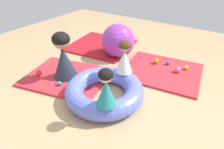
{
  "coord_description": "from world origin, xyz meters",
  "views": [
    {
      "loc": [
        1.27,
        -1.88,
        1.82
      ],
      "look_at": [
        -0.06,
        0.14,
        0.31
      ],
      "focal_mm": 30.6,
      "sensor_mm": 36.0,
      "label": 1
    }
  ],
  "objects_px": {
    "play_ball_blue": "(168,63)",
    "play_ball_orange": "(156,61)",
    "exercise_ball_large": "(118,41)",
    "play_ball_teal": "(59,83)",
    "play_ball_yellow": "(186,68)",
    "child_in_teal": "(106,88)",
    "play_ball_red": "(39,73)",
    "adult_seated": "(63,56)",
    "child_in_white": "(124,57)",
    "inflatable_cushion": "(105,91)",
    "play_ball_pink": "(178,70)",
    "play_ball_green": "(105,69)"
  },
  "relations": [
    {
      "from": "child_in_white",
      "to": "play_ball_teal",
      "type": "distance_m",
      "value": 1.13
    },
    {
      "from": "play_ball_blue",
      "to": "exercise_ball_large",
      "type": "bearing_deg",
      "value": -172.47
    },
    {
      "from": "inflatable_cushion",
      "to": "play_ball_blue",
      "type": "distance_m",
      "value": 1.52
    },
    {
      "from": "play_ball_orange",
      "to": "play_ball_pink",
      "type": "distance_m",
      "value": 0.46
    },
    {
      "from": "play_ball_red",
      "to": "play_ball_yellow",
      "type": "height_order",
      "value": "play_ball_red"
    },
    {
      "from": "adult_seated",
      "to": "play_ball_blue",
      "type": "xyz_separation_m",
      "value": [
        1.34,
        1.36,
        -0.34
      ]
    },
    {
      "from": "play_ball_orange",
      "to": "inflatable_cushion",
      "type": "bearing_deg",
      "value": -100.32
    },
    {
      "from": "adult_seated",
      "to": "exercise_ball_large",
      "type": "bearing_deg",
      "value": 86.54
    },
    {
      "from": "child_in_teal",
      "to": "adult_seated",
      "type": "bearing_deg",
      "value": -108.18
    },
    {
      "from": "play_ball_yellow",
      "to": "play_ball_teal",
      "type": "bearing_deg",
      "value": -133.91
    },
    {
      "from": "play_ball_orange",
      "to": "play_ball_green",
      "type": "relative_size",
      "value": 1.04
    },
    {
      "from": "play_ball_orange",
      "to": "exercise_ball_large",
      "type": "xyz_separation_m",
      "value": [
        -0.83,
        -0.06,
        0.25
      ]
    },
    {
      "from": "adult_seated",
      "to": "child_in_white",
      "type": "bearing_deg",
      "value": 30.74
    },
    {
      "from": "play_ball_red",
      "to": "play_ball_green",
      "type": "xyz_separation_m",
      "value": [
        0.88,
        0.72,
        -0.0
      ]
    },
    {
      "from": "play_ball_orange",
      "to": "play_ball_blue",
      "type": "bearing_deg",
      "value": 21.09
    },
    {
      "from": "adult_seated",
      "to": "play_ball_blue",
      "type": "height_order",
      "value": "adult_seated"
    },
    {
      "from": "play_ball_orange",
      "to": "play_ball_red",
      "type": "bearing_deg",
      "value": -135.06
    },
    {
      "from": "inflatable_cushion",
      "to": "play_ball_red",
      "type": "xyz_separation_m",
      "value": [
        -1.28,
        -0.16,
        -0.04
      ]
    },
    {
      "from": "child_in_teal",
      "to": "play_ball_yellow",
      "type": "distance_m",
      "value": 1.92
    },
    {
      "from": "exercise_ball_large",
      "to": "play_ball_orange",
      "type": "bearing_deg",
      "value": 3.91
    },
    {
      "from": "play_ball_orange",
      "to": "exercise_ball_large",
      "type": "height_order",
      "value": "exercise_ball_large"
    },
    {
      "from": "play_ball_red",
      "to": "play_ball_green",
      "type": "relative_size",
      "value": 1.05
    },
    {
      "from": "inflatable_cushion",
      "to": "play_ball_orange",
      "type": "height_order",
      "value": "inflatable_cushion"
    },
    {
      "from": "play_ball_teal",
      "to": "play_ball_blue",
      "type": "xyz_separation_m",
      "value": [
        1.23,
        1.63,
        0.0
      ]
    },
    {
      "from": "adult_seated",
      "to": "play_ball_teal",
      "type": "distance_m",
      "value": 0.45
    },
    {
      "from": "adult_seated",
      "to": "play_ball_green",
      "type": "height_order",
      "value": "adult_seated"
    },
    {
      "from": "play_ball_blue",
      "to": "exercise_ball_large",
      "type": "xyz_separation_m",
      "value": [
        -1.04,
        -0.14,
        0.26
      ]
    },
    {
      "from": "play_ball_green",
      "to": "play_ball_yellow",
      "type": "height_order",
      "value": "play_ball_green"
    },
    {
      "from": "adult_seated",
      "to": "play_ball_red",
      "type": "height_order",
      "value": "adult_seated"
    },
    {
      "from": "play_ball_red",
      "to": "play_ball_pink",
      "type": "height_order",
      "value": "play_ball_pink"
    },
    {
      "from": "play_ball_blue",
      "to": "play_ball_orange",
      "type": "xyz_separation_m",
      "value": [
        -0.21,
        -0.08,
        0.01
      ]
    },
    {
      "from": "adult_seated",
      "to": "play_ball_pink",
      "type": "relative_size",
      "value": 7.29
    },
    {
      "from": "play_ball_green",
      "to": "play_ball_pink",
      "type": "xyz_separation_m",
      "value": [
        1.1,
        0.7,
        0.0
      ]
    },
    {
      "from": "play_ball_teal",
      "to": "play_ball_yellow",
      "type": "xyz_separation_m",
      "value": [
        1.57,
        1.63,
        0.01
      ]
    },
    {
      "from": "play_ball_red",
      "to": "child_in_teal",
      "type": "bearing_deg",
      "value": -7.08
    },
    {
      "from": "child_in_teal",
      "to": "play_ball_yellow",
      "type": "bearing_deg",
      "value": 166.26
    },
    {
      "from": "child_in_teal",
      "to": "play_ball_pink",
      "type": "relative_size",
      "value": 4.58
    },
    {
      "from": "inflatable_cushion",
      "to": "adult_seated",
      "type": "bearing_deg",
      "value": 174.49
    },
    {
      "from": "child_in_white",
      "to": "play_ball_pink",
      "type": "height_order",
      "value": "child_in_white"
    },
    {
      "from": "play_ball_red",
      "to": "exercise_ball_large",
      "type": "bearing_deg",
      "value": 64.67
    },
    {
      "from": "adult_seated",
      "to": "play_ball_blue",
      "type": "bearing_deg",
      "value": 55.58
    },
    {
      "from": "inflatable_cushion",
      "to": "play_ball_orange",
      "type": "xyz_separation_m",
      "value": [
        0.25,
        1.37,
        -0.04
      ]
    },
    {
      "from": "play_ball_red",
      "to": "play_ball_yellow",
      "type": "distance_m",
      "value": 2.62
    },
    {
      "from": "inflatable_cushion",
      "to": "play_ball_pink",
      "type": "height_order",
      "value": "inflatable_cushion"
    },
    {
      "from": "child_in_teal",
      "to": "exercise_ball_large",
      "type": "relative_size",
      "value": 0.73
    },
    {
      "from": "play_ball_blue",
      "to": "exercise_ball_large",
      "type": "distance_m",
      "value": 1.08
    },
    {
      "from": "play_ball_orange",
      "to": "exercise_ball_large",
      "type": "bearing_deg",
      "value": -176.09
    },
    {
      "from": "child_in_teal",
      "to": "play_ball_teal",
      "type": "height_order",
      "value": "child_in_teal"
    },
    {
      "from": "play_ball_teal",
      "to": "play_ball_red",
      "type": "bearing_deg",
      "value": 177.62
    },
    {
      "from": "play_ball_teal",
      "to": "exercise_ball_large",
      "type": "height_order",
      "value": "exercise_ball_large"
    }
  ]
}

